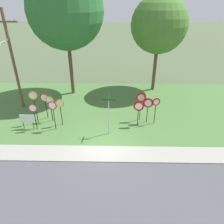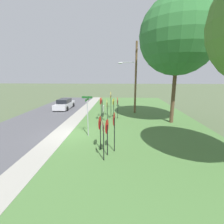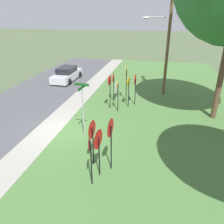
{
  "view_description": "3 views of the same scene",
  "coord_description": "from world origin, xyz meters",
  "px_view_note": "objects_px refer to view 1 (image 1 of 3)",
  "views": [
    {
      "loc": [
        0.82,
        -11.71,
        9.3
      ],
      "look_at": [
        0.54,
        2.6,
        1.35
      ],
      "focal_mm": 33.68,
      "sensor_mm": 36.0,
      "label": 1
    },
    {
      "loc": [
        12.26,
        4.0,
        4.68
      ],
      "look_at": [
        -1.06,
        3.36,
        1.66
      ],
      "focal_mm": 26.15,
      "sensor_mm": 36.0,
      "label": 2
    },
    {
      "loc": [
        10.87,
        5.48,
        6.5
      ],
      "look_at": [
        -0.79,
        2.94,
        1.16
      ],
      "focal_mm": 35.91,
      "sensor_mm": 36.0,
      "label": 3
    }
  ],
  "objects_px": {
    "stop_sign_far_right": "(45,100)",
    "street_name_post": "(109,112)",
    "yield_sign_near_right": "(139,108)",
    "oak_tree_left": "(65,11)",
    "stop_sign_near_right": "(34,111)",
    "stop_sign_center_tall": "(60,107)",
    "stop_sign_far_center": "(34,101)",
    "stop_sign_far_left": "(53,109)",
    "yield_sign_far_right": "(141,100)",
    "stop_sign_near_left": "(50,103)",
    "oak_tree_right": "(159,25)",
    "notice_board": "(27,119)",
    "utility_pole": "(12,59)",
    "yield_sign_near_left": "(156,105)",
    "yield_sign_far_left": "(148,105)"
  },
  "relations": [
    {
      "from": "stop_sign_far_right",
      "to": "street_name_post",
      "type": "distance_m",
      "value": 5.78
    },
    {
      "from": "yield_sign_near_right",
      "to": "oak_tree_left",
      "type": "height_order",
      "value": "oak_tree_left"
    },
    {
      "from": "stop_sign_near_right",
      "to": "street_name_post",
      "type": "xyz_separation_m",
      "value": [
        5.71,
        -0.48,
        0.24
      ]
    },
    {
      "from": "stop_sign_center_tall",
      "to": "stop_sign_far_right",
      "type": "bearing_deg",
      "value": 140.12
    },
    {
      "from": "stop_sign_far_center",
      "to": "oak_tree_left",
      "type": "distance_m",
      "value": 8.83
    },
    {
      "from": "stop_sign_far_left",
      "to": "stop_sign_far_right",
      "type": "distance_m",
      "value": 2.01
    },
    {
      "from": "stop_sign_near_right",
      "to": "stop_sign_far_right",
      "type": "xyz_separation_m",
      "value": [
        0.36,
        1.71,
        0.09
      ]
    },
    {
      "from": "stop_sign_near_right",
      "to": "yield_sign_far_right",
      "type": "height_order",
      "value": "yield_sign_far_right"
    },
    {
      "from": "stop_sign_near_left",
      "to": "oak_tree_right",
      "type": "height_order",
      "value": "oak_tree_right"
    },
    {
      "from": "stop_sign_center_tall",
      "to": "yield_sign_far_right",
      "type": "distance_m",
      "value": 6.46
    },
    {
      "from": "stop_sign_near_left",
      "to": "oak_tree_left",
      "type": "bearing_deg",
      "value": 90.47
    },
    {
      "from": "notice_board",
      "to": "yield_sign_near_right",
      "type": "bearing_deg",
      "value": 4.15
    },
    {
      "from": "yield_sign_far_right",
      "to": "utility_pole",
      "type": "bearing_deg",
      "value": 175.32
    },
    {
      "from": "stop_sign_near_right",
      "to": "stop_sign_far_left",
      "type": "xyz_separation_m",
      "value": [
        1.48,
        0.04,
        0.17
      ]
    },
    {
      "from": "yield_sign_near_left",
      "to": "yield_sign_near_right",
      "type": "relative_size",
      "value": 1.06
    },
    {
      "from": "stop_sign_near_left",
      "to": "oak_tree_right",
      "type": "relative_size",
      "value": 0.24
    },
    {
      "from": "stop_sign_near_left",
      "to": "notice_board",
      "type": "xyz_separation_m",
      "value": [
        -1.57,
        -1.21,
        -0.8
      ]
    },
    {
      "from": "yield_sign_near_left",
      "to": "yield_sign_far_right",
      "type": "relative_size",
      "value": 0.92
    },
    {
      "from": "utility_pole",
      "to": "yield_sign_near_right",
      "type": "bearing_deg",
      "value": -15.76
    },
    {
      "from": "stop_sign_far_right",
      "to": "street_name_post",
      "type": "height_order",
      "value": "street_name_post"
    },
    {
      "from": "stop_sign_far_center",
      "to": "yield_sign_near_right",
      "type": "bearing_deg",
      "value": -5.85
    },
    {
      "from": "stop_sign_near_right",
      "to": "notice_board",
      "type": "relative_size",
      "value": 1.78
    },
    {
      "from": "stop_sign_near_left",
      "to": "oak_tree_left",
      "type": "relative_size",
      "value": 0.2
    },
    {
      "from": "oak_tree_right",
      "to": "yield_sign_near_left",
      "type": "bearing_deg",
      "value": -97.62
    },
    {
      "from": "stop_sign_near_left",
      "to": "stop_sign_center_tall",
      "type": "distance_m",
      "value": 1.14
    },
    {
      "from": "oak_tree_left",
      "to": "stop_sign_far_center",
      "type": "bearing_deg",
      "value": -106.25
    },
    {
      "from": "stop_sign_far_right",
      "to": "stop_sign_near_right",
      "type": "bearing_deg",
      "value": -99.32
    },
    {
      "from": "stop_sign_center_tall",
      "to": "yield_sign_far_right",
      "type": "relative_size",
      "value": 0.92
    },
    {
      "from": "stop_sign_far_left",
      "to": "notice_board",
      "type": "relative_size",
      "value": 1.96
    },
    {
      "from": "yield_sign_near_right",
      "to": "oak_tree_right",
      "type": "height_order",
      "value": "oak_tree_right"
    },
    {
      "from": "notice_board",
      "to": "oak_tree_left",
      "type": "xyz_separation_m",
      "value": [
        2.26,
        7.06,
        7.24
      ]
    },
    {
      "from": "yield_sign_far_left",
      "to": "notice_board",
      "type": "distance_m",
      "value": 9.56
    },
    {
      "from": "stop_sign_near_right",
      "to": "yield_sign_far_right",
      "type": "relative_size",
      "value": 0.9
    },
    {
      "from": "stop_sign_near_right",
      "to": "yield_sign_near_right",
      "type": "distance_m",
      "value": 8.03
    },
    {
      "from": "stop_sign_far_right",
      "to": "yield_sign_far_left",
      "type": "relative_size",
      "value": 1.06
    },
    {
      "from": "stop_sign_center_tall",
      "to": "utility_pole",
      "type": "xyz_separation_m",
      "value": [
        -4.45,
        3.01,
        2.94
      ]
    },
    {
      "from": "oak_tree_right",
      "to": "stop_sign_far_left",
      "type": "bearing_deg",
      "value": -136.97
    },
    {
      "from": "street_name_post",
      "to": "stop_sign_far_center",
      "type": "bearing_deg",
      "value": 171.22
    },
    {
      "from": "stop_sign_center_tall",
      "to": "utility_pole",
      "type": "distance_m",
      "value": 6.12
    },
    {
      "from": "notice_board",
      "to": "oak_tree_right",
      "type": "relative_size",
      "value": 0.13
    },
    {
      "from": "oak_tree_right",
      "to": "stop_sign_far_right",
      "type": "bearing_deg",
      "value": -146.47
    },
    {
      "from": "notice_board",
      "to": "stop_sign_far_left",
      "type": "bearing_deg",
      "value": -1.12
    },
    {
      "from": "yield_sign_far_right",
      "to": "street_name_post",
      "type": "relative_size",
      "value": 0.8
    },
    {
      "from": "notice_board",
      "to": "oak_tree_right",
      "type": "distance_m",
      "value": 15.0
    },
    {
      "from": "stop_sign_near_right",
      "to": "oak_tree_left",
      "type": "relative_size",
      "value": 0.19
    },
    {
      "from": "street_name_post",
      "to": "yield_sign_near_left",
      "type": "bearing_deg",
      "value": 27.5
    },
    {
      "from": "stop_sign_near_left",
      "to": "yield_sign_far_right",
      "type": "relative_size",
      "value": 0.91
    },
    {
      "from": "stop_sign_far_right",
      "to": "yield_sign_far_left",
      "type": "height_order",
      "value": "stop_sign_far_right"
    },
    {
      "from": "yield_sign_far_left",
      "to": "stop_sign_near_right",
      "type": "bearing_deg",
      "value": -162.81
    },
    {
      "from": "stop_sign_far_right",
      "to": "oak_tree_left",
      "type": "bearing_deg",
      "value": 79.94
    }
  ]
}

